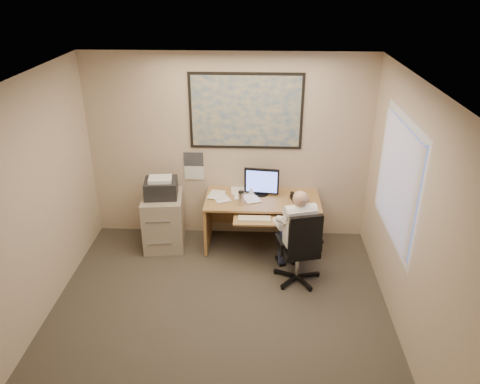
{
  "coord_description": "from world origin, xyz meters",
  "views": [
    {
      "loc": [
        0.44,
        -3.98,
        3.66
      ],
      "look_at": [
        0.2,
        1.3,
        1.13
      ],
      "focal_mm": 35.0,
      "sensor_mm": 36.0,
      "label": 1
    }
  ],
  "objects_px": {
    "filing_cabinet": "(163,216)",
    "office_chair": "(297,261)",
    "desk": "(285,218)",
    "person": "(299,236)"
  },
  "relations": [
    {
      "from": "office_chair",
      "to": "person",
      "type": "relative_size",
      "value": 0.84
    },
    {
      "from": "person",
      "to": "filing_cabinet",
      "type": "bearing_deg",
      "value": 142.4
    },
    {
      "from": "desk",
      "to": "person",
      "type": "xyz_separation_m",
      "value": [
        0.13,
        -0.8,
        0.18
      ]
    },
    {
      "from": "desk",
      "to": "filing_cabinet",
      "type": "bearing_deg",
      "value": -178.34
    },
    {
      "from": "filing_cabinet",
      "to": "office_chair",
      "type": "bearing_deg",
      "value": -30.61
    },
    {
      "from": "office_chair",
      "to": "filing_cabinet",
      "type": "bearing_deg",
      "value": 141.74
    },
    {
      "from": "office_chair",
      "to": "person",
      "type": "bearing_deg",
      "value": 67.01
    },
    {
      "from": "desk",
      "to": "filing_cabinet",
      "type": "relative_size",
      "value": 1.49
    },
    {
      "from": "filing_cabinet",
      "to": "office_chair",
      "type": "relative_size",
      "value": 1.03
    },
    {
      "from": "filing_cabinet",
      "to": "office_chair",
      "type": "height_order",
      "value": "filing_cabinet"
    }
  ]
}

